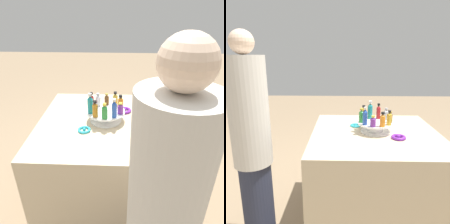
# 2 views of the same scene
# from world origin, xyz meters

# --- Properties ---
(ground_plane) EXTENTS (12.00, 12.00, 0.00)m
(ground_plane) POSITION_xyz_m (0.00, 0.00, 0.00)
(ground_plane) COLOR #997F60
(party_table) EXTENTS (1.01, 1.01, 0.80)m
(party_table) POSITION_xyz_m (0.00, 0.00, 0.40)
(party_table) COLOR beige
(party_table) RESTS_ON ground_plane
(display_stand) EXTENTS (0.29, 0.29, 0.08)m
(display_stand) POSITION_xyz_m (0.00, 0.00, 0.84)
(display_stand) COLOR white
(display_stand) RESTS_ON party_table
(bottle_blue) EXTENTS (0.03, 0.03, 0.14)m
(bottle_blue) POSITION_xyz_m (0.09, 0.07, 0.94)
(bottle_blue) COLOR #234CAD
(bottle_blue) RESTS_ON display_stand
(bottle_purple) EXTENTS (0.04, 0.04, 0.08)m
(bottle_purple) POSITION_xyz_m (0.04, 0.11, 0.92)
(bottle_purple) COLOR #702D93
(bottle_purple) RESTS_ON display_stand
(bottle_orange) EXTENTS (0.04, 0.04, 0.11)m
(bottle_orange) POSITION_xyz_m (-0.03, 0.11, 0.93)
(bottle_orange) COLOR orange
(bottle_orange) RESTS_ON display_stand
(bottle_gold) EXTENTS (0.04, 0.04, 0.12)m
(bottle_gold) POSITION_xyz_m (-0.09, 0.07, 0.93)
(bottle_gold) COLOR gold
(bottle_gold) RESTS_ON display_stand
(bottle_brown) EXTENTS (0.03, 0.03, 0.09)m
(bottle_brown) POSITION_xyz_m (-0.11, 0.00, 0.92)
(bottle_brown) COLOR brown
(bottle_brown) RESTS_ON display_stand
(bottle_clear) EXTENTS (0.04, 0.04, 0.10)m
(bottle_clear) POSITION_xyz_m (-0.09, -0.07, 0.93)
(bottle_clear) COLOR silver
(bottle_clear) RESTS_ON display_stand
(bottle_red) EXTENTS (0.03, 0.03, 0.13)m
(bottle_red) POSITION_xyz_m (-0.04, -0.11, 0.94)
(bottle_red) COLOR #B21E23
(bottle_red) RESTS_ON display_stand
(bottle_teal) EXTENTS (0.04, 0.04, 0.15)m
(bottle_teal) POSITION_xyz_m (0.03, -0.11, 0.95)
(bottle_teal) COLOR teal
(bottle_teal) RESTS_ON display_stand
(bottle_amber) EXTENTS (0.04, 0.04, 0.12)m
(bottle_amber) POSITION_xyz_m (0.09, -0.07, 0.94)
(bottle_amber) COLOR #AD6B19
(bottle_amber) RESTS_ON display_stand
(bottle_green) EXTENTS (0.04, 0.04, 0.11)m
(bottle_green) POSITION_xyz_m (0.11, -0.00, 0.93)
(bottle_green) COLOR #288438
(bottle_green) RESTS_ON display_stand
(ribbon_bow_teal) EXTENTS (0.09, 0.09, 0.02)m
(ribbon_bow_teal) POSITION_xyz_m (0.15, -0.14, 0.81)
(ribbon_bow_teal) COLOR #2DB7CC
(ribbon_bow_teal) RESTS_ON party_table
(ribbon_bow_purple) EXTENTS (0.11, 0.11, 0.03)m
(ribbon_bow_purple) POSITION_xyz_m (-0.15, 0.14, 0.81)
(ribbon_bow_purple) COLOR purple
(ribbon_bow_purple) RESTS_ON party_table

